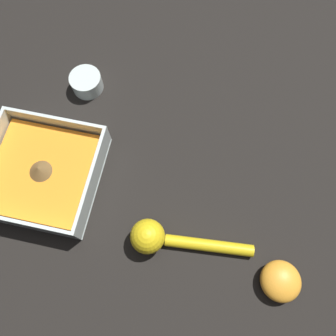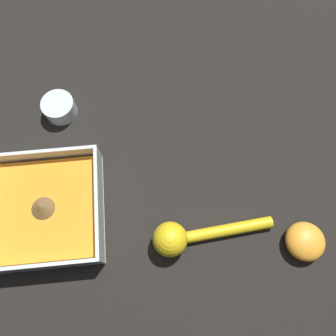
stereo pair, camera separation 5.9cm
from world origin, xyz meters
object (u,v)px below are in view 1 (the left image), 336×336
object	(u,v)px
square_dish	(44,174)
spice_bowl	(87,83)
lemon_half	(281,281)
lemon_squeezer	(163,239)

from	to	relation	value
square_dish	spice_bowl	distance (m)	0.21
square_dish	lemon_half	size ratio (longest dim) A/B	2.95
square_dish	lemon_squeezer	xyz separation A→B (m)	(-0.07, -0.24, 0.01)
lemon_squeezer	lemon_half	world-z (taller)	lemon_squeezer
spice_bowl	lemon_half	distance (m)	0.52
lemon_squeezer	lemon_half	xyz separation A→B (m)	(-0.03, -0.20, -0.01)
spice_bowl	lemon_half	size ratio (longest dim) A/B	0.94
square_dish	lemon_half	xyz separation A→B (m)	(-0.10, -0.44, -0.00)
square_dish	lemon_half	distance (m)	0.45
square_dish	lemon_squeezer	distance (m)	0.25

